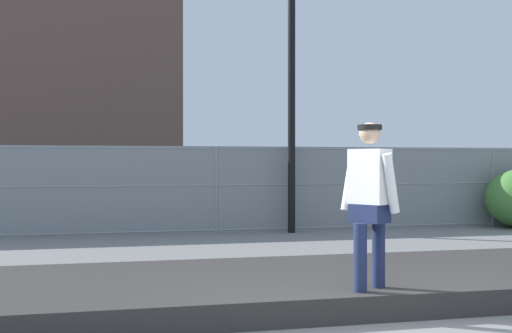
{
  "coord_description": "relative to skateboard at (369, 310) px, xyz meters",
  "views": [
    {
      "loc": [
        -2.44,
        -4.84,
        1.51
      ],
      "look_at": [
        -0.19,
        4.44,
        1.45
      ],
      "focal_mm": 45.68,
      "sensor_mm": 36.0,
      "label": 1
    }
  ],
  "objects": [
    {
      "name": "parked_car_near",
      "position": [
        -4.74,
        11.32,
        0.78
      ],
      "size": [
        4.54,
        2.24,
        1.66
      ],
      "color": "silver",
      "rests_on": "ground_plane"
    },
    {
      "name": "chain_fence",
      "position": [
        -0.14,
        7.75,
        0.88
      ],
      "size": [
        26.77,
        0.06,
        1.85
      ],
      "color": "gray",
      "rests_on": "ground_plane"
    },
    {
      "name": "skateboard",
      "position": [
        0.0,
        0.0,
        0.0
      ],
      "size": [
        0.79,
        0.59,
        0.07
      ],
      "color": "black",
      "rests_on": "ground_plane"
    },
    {
      "name": "parked_car_mid",
      "position": [
        1.31,
        10.87,
        0.78
      ],
      "size": [
        4.41,
        1.97,
        1.66
      ],
      "color": "#B7BABF",
      "rests_on": "ground_plane"
    },
    {
      "name": "parked_car_far",
      "position": [
        6.76,
        11.3,
        0.78
      ],
      "size": [
        4.44,
        2.03,
        1.66
      ],
      "color": "#474C54",
      "rests_on": "ground_plane"
    },
    {
      "name": "street_lamp",
      "position": [
        1.44,
        7.42,
        4.02
      ],
      "size": [
        0.44,
        0.44,
        6.51
      ],
      "color": "black",
      "rests_on": "ground_plane"
    },
    {
      "name": "skater",
      "position": [
        0.0,
        0.0,
        1.06
      ],
      "size": [
        0.67,
        0.62,
        1.83
      ],
      "color": "black",
      "rests_on": "skateboard"
    },
    {
      "name": "gravel_berm",
      "position": [
        -0.14,
        1.04,
        0.07
      ],
      "size": [
        10.2,
        2.7,
        0.26
      ],
      "primitive_type": "cube",
      "color": "#33302D",
      "rests_on": "ground_plane"
    }
  ]
}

